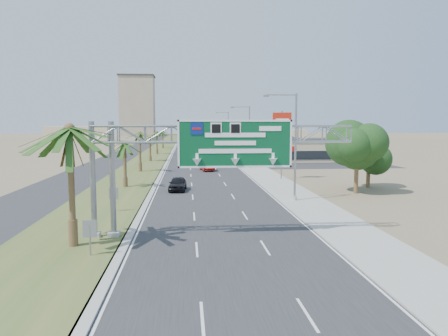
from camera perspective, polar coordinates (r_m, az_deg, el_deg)
ground at (r=19.26m, az=3.13°, el=-16.35°), size 600.00×600.00×0.00m
road at (r=127.88m, az=-3.73°, el=2.61°), size 12.00×300.00×0.02m
sidewalk_right at (r=128.33m, az=0.07°, el=2.65°), size 4.00×300.00×0.10m
median_grass at (r=128.08m, az=-8.21°, el=2.58°), size 7.00×300.00×0.12m
opposing_road at (r=128.68m, az=-11.33°, el=2.52°), size 8.00×300.00×0.02m
sign_gantry at (r=27.65m, az=-1.84°, el=3.33°), size 16.75×1.24×7.50m
palm_near at (r=26.51m, az=-19.53°, el=4.78°), size 5.70×5.70×8.35m
palm_row_b at (r=50.20m, az=-12.87°, el=3.01°), size 3.99×3.99×5.95m
palm_row_c at (r=66.04m, az=-10.96°, el=4.37°), size 3.99×3.99×6.75m
palm_row_d at (r=83.99m, az=-9.65°, el=3.84°), size 3.99×3.99×5.45m
palm_row_e at (r=102.91m, az=-8.78°, el=4.59°), size 3.99×3.99×6.15m
palm_row_f at (r=127.87m, az=-8.02°, el=4.67°), size 3.99×3.99×5.75m
streetlight_near at (r=40.93m, az=9.03°, el=2.18°), size 3.27×0.44×10.00m
streetlight_mid at (r=70.39m, az=3.17°, el=3.76°), size 3.27×0.44×10.00m
streetlight_far at (r=106.14m, az=0.45°, el=4.48°), size 3.27×0.44×10.00m
signal_mast at (r=89.99m, az=0.04°, el=4.33°), size 10.28×0.71×8.00m
store_building at (r=87.33m, az=11.46°, el=2.29°), size 18.00×10.00×4.00m
oak_near at (r=47.12m, az=16.99°, el=2.27°), size 4.50×4.50×6.80m
oak_far at (r=52.00m, az=18.40°, el=1.75°), size 3.50×3.50×5.60m
median_signback_a at (r=24.93m, az=-17.12°, el=-7.92°), size 0.75×0.08×2.08m
median_signback_b at (r=36.62m, az=-14.23°, el=-3.47°), size 0.75×0.08×2.08m
tower_distant at (r=269.47m, az=-11.25°, el=7.94°), size 20.00×16.00×35.00m
building_distant_left at (r=182.71m, az=-18.35°, el=4.24°), size 24.00×14.00×6.00m
building_distant_right at (r=161.04m, az=6.81°, el=4.13°), size 20.00×12.00×5.00m
car_left_lane at (r=47.45m, az=-6.08°, el=-2.07°), size 2.06×4.50×1.50m
car_mid_lane at (r=67.13m, az=-2.26°, el=0.32°), size 2.26×4.94×1.57m
car_right_lane at (r=78.84m, az=-1.48°, el=1.17°), size 3.37×6.15×1.63m
car_far at (r=91.41m, az=-4.16°, el=1.74°), size 2.24×4.97×1.41m
pole_sign_red_near at (r=56.75m, az=7.58°, el=5.48°), size 2.39×0.92×8.84m
pole_sign_blue at (r=87.95m, az=4.14°, el=4.61°), size 1.98×0.96×7.33m
pole_sign_red_far at (r=99.25m, az=3.66°, el=5.05°), size 2.22×0.59×7.48m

